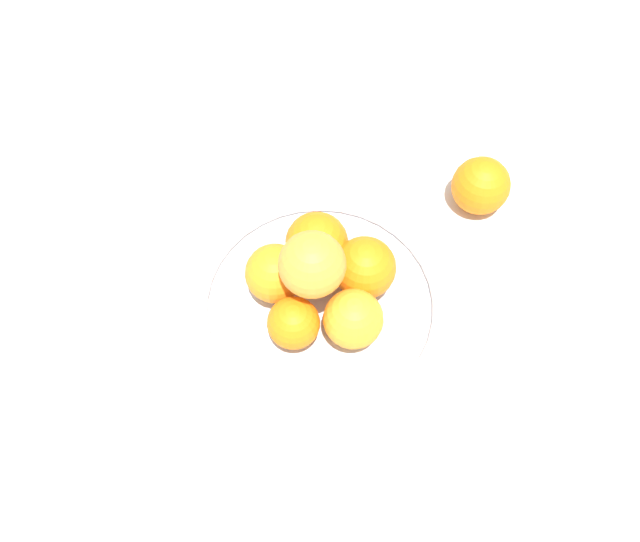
# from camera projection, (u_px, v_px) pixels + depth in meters

# --- Properties ---
(ground_plane) EXTENTS (4.00, 4.00, 0.00)m
(ground_plane) POSITION_uv_depth(u_px,v_px,m) (320.00, 311.00, 0.84)
(ground_plane) COLOR beige
(fruit_bowl) EXTENTS (0.32, 0.32, 0.03)m
(fruit_bowl) POSITION_uv_depth(u_px,v_px,m) (320.00, 305.00, 0.82)
(fruit_bowl) COLOR silver
(fruit_bowl) RESTS_ON ground_plane
(orange_pile) EXTENTS (0.19, 0.19, 0.14)m
(orange_pile) POSITION_uv_depth(u_px,v_px,m) (321.00, 276.00, 0.77)
(orange_pile) COLOR orange
(orange_pile) RESTS_ON fruit_bowl
(stray_orange) EXTENTS (0.08, 0.08, 0.08)m
(stray_orange) POSITION_uv_depth(u_px,v_px,m) (481.00, 186.00, 0.89)
(stray_orange) COLOR orange
(stray_orange) RESTS_ON ground_plane
(napkin_folded) EXTENTS (0.17, 0.17, 0.01)m
(napkin_folded) POSITION_uv_depth(u_px,v_px,m) (89.00, 396.00, 0.77)
(napkin_folded) COLOR silver
(napkin_folded) RESTS_ON ground_plane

